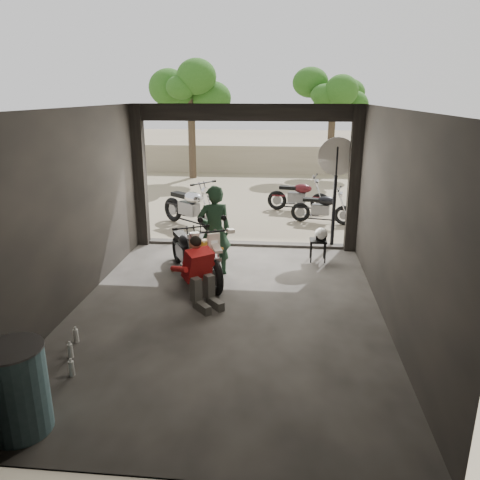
% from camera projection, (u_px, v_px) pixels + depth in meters
% --- Properties ---
extents(ground, '(80.00, 80.00, 0.00)m').
position_uv_depth(ground, '(226.00, 312.00, 7.62)').
color(ground, '#7A6D56').
rests_on(ground, ground).
extents(garage, '(7.00, 7.13, 3.20)m').
position_uv_depth(garage, '(230.00, 228.00, 7.76)').
color(garage, '#2D2B28').
rests_on(garage, ground).
extents(boundary_wall, '(18.00, 0.30, 1.20)m').
position_uv_depth(boundary_wall, '(266.00, 160.00, 20.73)').
color(boundary_wall, gray).
rests_on(boundary_wall, ground).
extents(tree_left, '(2.20, 2.20, 5.60)m').
position_uv_depth(tree_left, '(190.00, 78.00, 18.57)').
color(tree_left, '#382B1E').
rests_on(tree_left, ground).
extents(tree_right, '(2.20, 2.20, 5.00)m').
position_uv_depth(tree_right, '(334.00, 90.00, 19.59)').
color(tree_right, '#382B1E').
rests_on(tree_right, ground).
extents(main_bike, '(1.36, 1.86, 1.15)m').
position_uv_depth(main_bike, '(206.00, 252.00, 8.71)').
color(main_bike, '#F4E0CE').
rests_on(main_bike, ground).
extents(left_bike, '(1.31, 1.70, 1.07)m').
position_uv_depth(left_bike, '(185.00, 247.00, 9.16)').
color(left_bike, black).
rests_on(left_bike, ground).
extents(outside_bike_a, '(1.96, 1.77, 1.27)m').
position_uv_depth(outside_bike_a, '(190.00, 203.00, 12.34)').
color(outside_bike_a, black).
rests_on(outside_bike_a, ground).
extents(outside_bike_b, '(1.74, 0.97, 1.11)m').
position_uv_depth(outside_bike_b, '(299.00, 193.00, 13.98)').
color(outside_bike_b, '#4A1116').
rests_on(outside_bike_b, ground).
extents(outside_bike_c, '(1.58, 0.90, 1.01)m').
position_uv_depth(outside_bike_c, '(322.00, 205.00, 12.69)').
color(outside_bike_c, black).
rests_on(outside_bike_c, ground).
extents(rider, '(0.75, 0.62, 1.78)m').
position_uv_depth(rider, '(214.00, 231.00, 8.94)').
color(rider, '#172F1F').
rests_on(rider, ground).
extents(mechanic, '(0.96, 0.98, 1.15)m').
position_uv_depth(mechanic, '(202.00, 274.00, 7.65)').
color(mechanic, red).
rests_on(mechanic, ground).
extents(stool, '(0.35, 0.35, 0.48)m').
position_uv_depth(stool, '(318.00, 243.00, 9.80)').
color(stool, black).
rests_on(stool, ground).
extents(helmet, '(0.30, 0.31, 0.26)m').
position_uv_depth(helmet, '(321.00, 234.00, 9.71)').
color(helmet, white).
rests_on(helmet, stool).
extents(oil_drum, '(0.67, 0.67, 0.98)m').
position_uv_depth(oil_drum, '(17.00, 391.00, 4.79)').
color(oil_drum, slate).
rests_on(oil_drum, ground).
extents(sign_post, '(0.84, 0.08, 2.52)m').
position_uv_depth(sign_post, '(336.00, 174.00, 10.28)').
color(sign_post, black).
rests_on(sign_post, ground).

